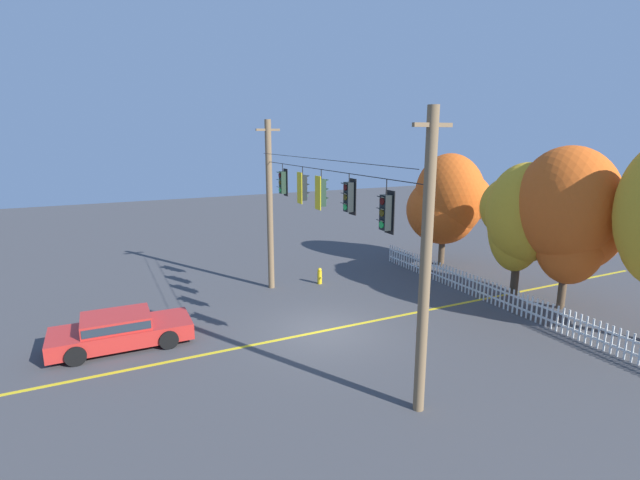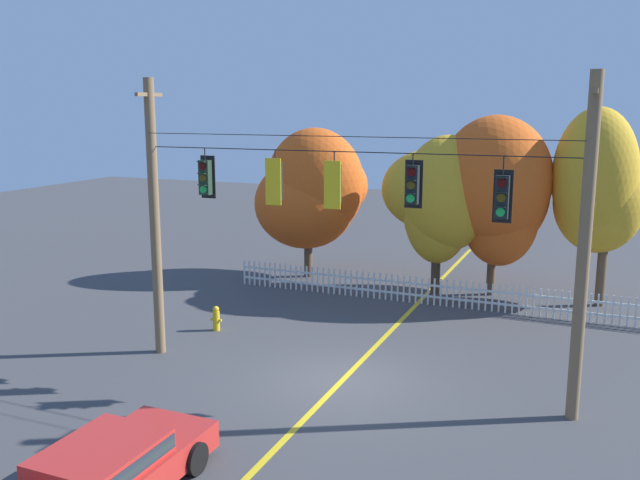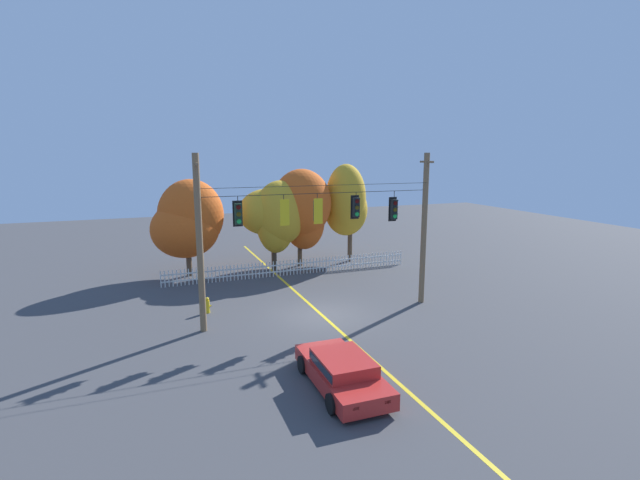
{
  "view_description": "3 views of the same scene",
  "coord_description": "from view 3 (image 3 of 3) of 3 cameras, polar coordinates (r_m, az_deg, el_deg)",
  "views": [
    {
      "loc": [
        14.43,
        -7.16,
        7.07
      ],
      "look_at": [
        -0.03,
        -0.15,
        3.45
      ],
      "focal_mm": 26.24,
      "sensor_mm": 36.0,
      "label": 1
    },
    {
      "loc": [
        5.92,
        -15.74,
        7.01
      ],
      "look_at": [
        -0.45,
        -0.4,
        3.76
      ],
      "focal_mm": 38.71,
      "sensor_mm": 36.0,
      "label": 2
    },
    {
      "loc": [
        -7.77,
        -19.99,
        7.76
      ],
      "look_at": [
        -0.36,
        -0.67,
        3.85
      ],
      "focal_mm": 26.09,
      "sensor_mm": 36.0,
      "label": 3
    }
  ],
  "objects": [
    {
      "name": "ground",
      "position": [
        22.81,
        0.24,
        -9.2
      ],
      "size": [
        80.0,
        80.0,
        0.0
      ],
      "primitive_type": "plane",
      "color": "#424244"
    },
    {
      "name": "parked_car",
      "position": [
        16.1,
        2.74,
        -15.71
      ],
      "size": [
        2.07,
        4.55,
        1.15
      ],
      "color": "red",
      "rests_on": "ground"
    },
    {
      "name": "autumn_maple_near_fence",
      "position": [
        30.39,
        -15.7,
        2.35
      ],
      "size": [
        4.56,
        3.99,
        6.14
      ],
      "color": "brown",
      "rests_on": "ground"
    },
    {
      "name": "traffic_signal_northbound_primary",
      "position": [
        23.28,
        9.03,
        3.74
      ],
      "size": [
        0.43,
        0.38,
        1.52
      ],
      "color": "black"
    },
    {
      "name": "traffic_signal_eastbound_side",
      "position": [
        21.01,
        -4.45,
        3.43
      ],
      "size": [
        0.43,
        0.38,
        1.39
      ],
      "color": "black"
    },
    {
      "name": "traffic_signal_westbound_side",
      "position": [
        20.54,
        -10.01,
        3.18
      ],
      "size": [
        0.43,
        0.38,
        1.35
      ],
      "color": "black"
    },
    {
      "name": "traffic_signal_southbound_primary",
      "position": [
        21.52,
        -0.33,
        3.6
      ],
      "size": [
        0.43,
        0.38,
        1.4
      ],
      "color": "black"
    },
    {
      "name": "autumn_maple_mid",
      "position": [
        30.74,
        -5.61,
        3.11
      ],
      "size": [
        4.34,
        3.61,
        5.98
      ],
      "color": "#473828",
      "rests_on": "ground"
    },
    {
      "name": "signal_support_span",
      "position": [
        21.78,
        0.24,
        0.62
      ],
      "size": [
        11.5,
        1.1,
        7.75
      ],
      "color": "brown",
      "rests_on": "ground"
    },
    {
      "name": "fire_hydrant",
      "position": [
        23.63,
        -13.65,
        -7.79
      ],
      "size": [
        0.38,
        0.22,
        0.8
      ],
      "color": "gold",
      "rests_on": "ground"
    },
    {
      "name": "lane_centerline_stripe",
      "position": [
        22.81,
        0.24,
        -9.19
      ],
      "size": [
        0.16,
        36.0,
        0.01
      ],
      "primitive_type": "cube",
      "color": "gold",
      "rests_on": "ground"
    },
    {
      "name": "autumn_maple_far_west",
      "position": [
        32.99,
        3.2,
        4.48
      ],
      "size": [
        3.17,
        3.09,
        6.98
      ],
      "color": "brown",
      "rests_on": "ground"
    },
    {
      "name": "traffic_signal_northbound_secondary",
      "position": [
        22.3,
        4.42,
        4.02
      ],
      "size": [
        0.43,
        0.38,
        1.3
      ],
      "color": "black"
    },
    {
      "name": "white_picket_fence",
      "position": [
        29.95,
        -3.46,
        -3.37
      ],
      "size": [
        16.08,
        0.06,
        0.98
      ],
      "color": "silver",
      "rests_on": "ground"
    },
    {
      "name": "autumn_oak_far_east",
      "position": [
        31.71,
        -2.33,
        3.8
      ],
      "size": [
        4.04,
        4.29,
        6.69
      ],
      "color": "brown",
      "rests_on": "ground"
    }
  ]
}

